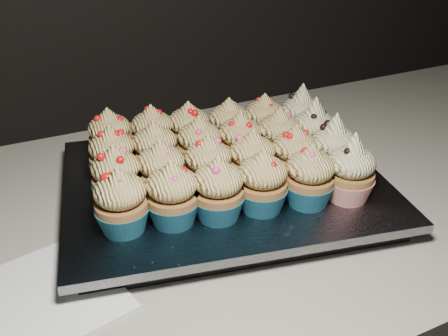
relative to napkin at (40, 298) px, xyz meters
name	(u,v)px	position (x,y,z in m)	size (l,w,h in m)	color
worktop	(316,180)	(0.43, 0.11, -0.02)	(2.44, 0.64, 0.04)	beige
napkin	(40,298)	(0.00, 0.00, 0.00)	(0.16, 0.16, 0.00)	white
baking_tray	(224,192)	(0.26, 0.09, 0.01)	(0.40, 0.30, 0.02)	black
foil_lining	(224,182)	(0.26, 0.09, 0.03)	(0.43, 0.34, 0.01)	silver
cupcake_0	(121,202)	(0.11, 0.04, 0.07)	(0.06, 0.06, 0.08)	#1B6283
cupcake_1	(172,195)	(0.16, 0.03, 0.07)	(0.06, 0.06, 0.08)	#1B6283
cupcake_2	(218,191)	(0.22, 0.01, 0.07)	(0.06, 0.06, 0.08)	#1B6283
cupcake_3	(262,183)	(0.27, 0.01, 0.07)	(0.06, 0.06, 0.08)	#1B6283
cupcake_4	(310,177)	(0.33, -0.01, 0.07)	(0.06, 0.06, 0.08)	#1B6283
cupcake_5	(350,171)	(0.39, -0.02, 0.07)	(0.06, 0.06, 0.10)	red
cupcake_6	(117,178)	(0.12, 0.09, 0.07)	(0.06, 0.06, 0.08)	#1B6283
cupcake_7	(161,172)	(0.17, 0.08, 0.07)	(0.06, 0.06, 0.08)	#1B6283
cupcake_8	(208,167)	(0.23, 0.07, 0.07)	(0.06, 0.06, 0.08)	#1B6283
cupcake_9	(252,161)	(0.29, 0.06, 0.07)	(0.06, 0.06, 0.08)	#1B6283
cupcake_10	(294,156)	(0.35, 0.05, 0.07)	(0.06, 0.06, 0.08)	#1B6283
cupcake_11	(333,150)	(0.40, 0.04, 0.07)	(0.06, 0.06, 0.10)	red
cupcake_12	(113,157)	(0.13, 0.15, 0.07)	(0.06, 0.06, 0.08)	#1B6283
cupcake_13	(155,151)	(0.18, 0.14, 0.07)	(0.06, 0.06, 0.08)	#1B6283
cupcake_14	(199,146)	(0.24, 0.13, 0.07)	(0.06, 0.06, 0.08)	#1B6283
cupcake_15	(240,142)	(0.30, 0.12, 0.07)	(0.06, 0.06, 0.08)	#1B6283
cupcake_16	(278,137)	(0.36, 0.11, 0.07)	(0.06, 0.06, 0.08)	#1B6283
cupcake_17	(313,132)	(0.41, 0.10, 0.07)	(0.06, 0.06, 0.10)	red
cupcake_18	(110,138)	(0.14, 0.21, 0.07)	(0.06, 0.06, 0.08)	#1B6283
cupcake_19	(153,134)	(0.20, 0.20, 0.07)	(0.06, 0.06, 0.08)	#1B6283
cupcake_20	(189,130)	(0.25, 0.18, 0.07)	(0.06, 0.06, 0.08)	#1B6283
cupcake_21	(229,126)	(0.31, 0.17, 0.07)	(0.06, 0.06, 0.08)	#1B6283
cupcake_22	(264,122)	(0.37, 0.16, 0.07)	(0.06, 0.06, 0.08)	#1B6283
cupcake_23	(301,116)	(0.42, 0.15, 0.07)	(0.06, 0.06, 0.10)	red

